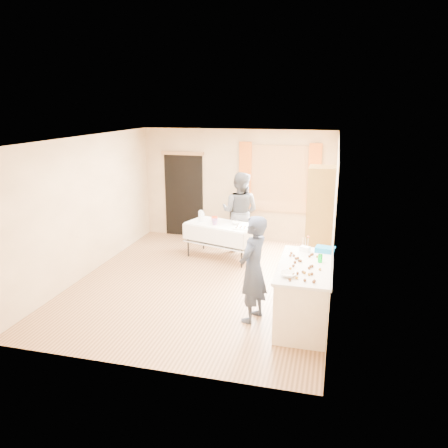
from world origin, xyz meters
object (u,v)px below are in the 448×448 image
(girl, at_px, (253,269))
(woman, at_px, (240,212))
(cabinet, at_px, (320,219))
(party_table, at_px, (221,237))
(chair, at_px, (234,231))
(counter, at_px, (304,293))

(girl, distance_m, woman, 3.24)
(cabinet, distance_m, girl, 2.60)
(party_table, relative_size, girl, 0.99)
(party_table, xyz_separation_m, chair, (0.03, 1.07, -0.17))
(party_table, distance_m, chair, 1.09)
(party_table, height_order, chair, chair)
(party_table, distance_m, woman, 0.78)
(counter, bearing_deg, woman, 118.52)
(woman, bearing_deg, chair, -56.70)
(cabinet, xyz_separation_m, counter, (-0.10, -2.32, -0.56))
(girl, xyz_separation_m, woman, (-0.88, 3.12, 0.06))
(chair, bearing_deg, woman, -50.28)
(counter, relative_size, party_table, 1.02)
(cabinet, xyz_separation_m, party_table, (-1.99, 0.08, -0.56))
(chair, distance_m, girl, 3.80)
(cabinet, bearing_deg, woman, 158.79)
(cabinet, distance_m, party_table, 2.07)
(party_table, relative_size, woman, 0.92)
(chair, height_order, girl, girl)
(counter, height_order, girl, girl)
(cabinet, distance_m, woman, 1.86)
(party_table, bearing_deg, counter, -35.20)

